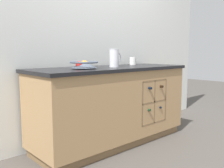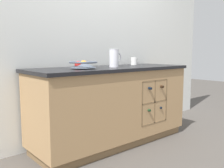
# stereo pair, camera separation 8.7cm
# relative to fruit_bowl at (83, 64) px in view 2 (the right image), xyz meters

# --- Properties ---
(ground_plane) EXTENTS (14.00, 14.00, 0.00)m
(ground_plane) POSITION_rel_fruit_bowl_xyz_m (0.42, 0.05, -0.93)
(ground_plane) COLOR #4C4742
(back_wall) EXTENTS (4.40, 0.06, 2.55)m
(back_wall) POSITION_rel_fruit_bowl_xyz_m (0.42, 0.44, 0.35)
(back_wall) COLOR silver
(back_wall) RESTS_ON ground_plane
(kitchen_island) EXTENTS (1.91, 0.69, 0.88)m
(kitchen_island) POSITION_rel_fruit_bowl_xyz_m (0.43, 0.05, -0.48)
(kitchen_island) COLOR brown
(kitchen_island) RESTS_ON ground_plane
(fruit_bowl) EXTENTS (0.28, 0.28, 0.08)m
(fruit_bowl) POSITION_rel_fruit_bowl_xyz_m (0.00, 0.00, 0.00)
(fruit_bowl) COLOR #4C5666
(fruit_bowl) RESTS_ON kitchen_island
(white_pitcher) EXTENTS (0.16, 0.11, 0.20)m
(white_pitcher) POSITION_rel_fruit_bowl_xyz_m (0.41, 0.00, 0.06)
(white_pitcher) COLOR white
(white_pitcher) RESTS_ON kitchen_island
(ceramic_mug) EXTENTS (0.12, 0.08, 0.10)m
(ceramic_mug) POSITION_rel_fruit_bowl_xyz_m (0.97, 0.24, 0.00)
(ceramic_mug) COLOR white
(ceramic_mug) RESTS_ON kitchen_island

